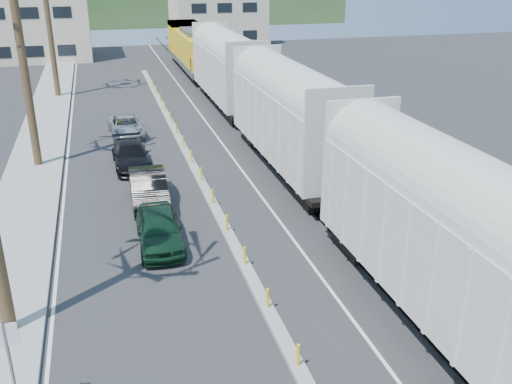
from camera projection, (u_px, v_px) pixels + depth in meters
The scene contains 11 objects.
sidewalk at pixel (39, 150), 34.46m from camera, with size 3.00×90.00×0.15m, color gray.
rails at pixel (243, 122), 40.48m from camera, with size 1.56×100.00×0.06m.
median at pixel (192, 164), 32.05m from camera, with size 0.45×60.00×0.85m.
lane_markings at pixel (145, 142), 36.05m from camera, with size 9.42×90.00×0.01m.
freight_train at pixel (260, 95), 35.41m from camera, with size 3.00×60.94×5.85m.
street_sign at pixel (9, 357), 13.51m from camera, with size 0.60×0.08×3.00m.
buildings at pixel (77, 12), 74.99m from camera, with size 38.00×27.00×10.00m.
car_lead at pixel (159, 229), 22.77m from camera, with size 1.82×4.35×1.47m, color #10301D.
car_second at pixel (148, 188), 26.71m from camera, with size 1.71×4.75×1.56m, color black.
car_third at pixel (131, 155), 31.55m from camera, with size 2.04×4.70×1.35m, color black.
car_rear at pixel (126, 126), 37.32m from camera, with size 2.32×4.58×1.24m, color #B2B4B7.
Camera 1 is at (-4.59, -10.19, 10.70)m, focal length 40.00 mm.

